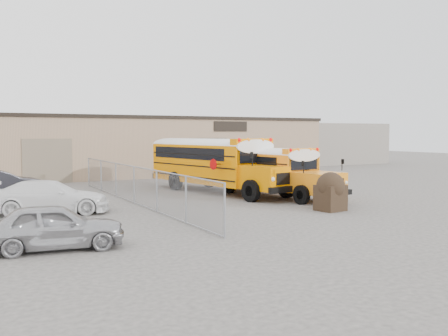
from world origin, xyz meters
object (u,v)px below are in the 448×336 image
school_bus_left (156,156)px  school_bus_right (209,162)px  tarp_bundle (330,191)px  car_silver (54,227)px  car_white (50,197)px

school_bus_left → school_bus_right: size_ratio=1.19×
school_bus_right → tarp_bundle: 11.37m
school_bus_left → school_bus_right: bearing=-58.2°
tarp_bundle → school_bus_left: bearing=99.0°
car_silver → school_bus_left: bearing=-20.8°
tarp_bundle → car_white: tarp_bundle is taller
school_bus_left → tarp_bundle: school_bus_left is taller
school_bus_left → car_silver: size_ratio=2.76×
school_bus_right → tarp_bundle: school_bus_right is taller
tarp_bundle → car_silver: 11.98m
car_silver → car_white: (1.03, 6.82, 0.02)m
school_bus_right → school_bus_left: bearing=121.8°
school_bus_left → tarp_bundle: (2.36, -14.89, -0.94)m
school_bus_right → tarp_bundle: (0.17, -11.35, -0.66)m
school_bus_left → tarp_bundle: 15.10m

